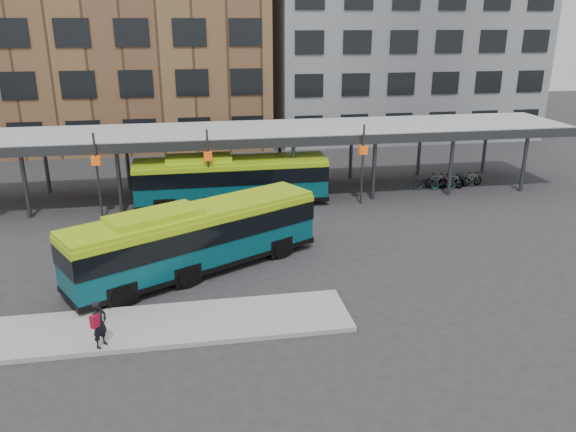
% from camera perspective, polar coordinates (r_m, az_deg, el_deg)
% --- Properties ---
extents(ground, '(120.00, 120.00, 0.00)m').
position_cam_1_polar(ground, '(23.97, 0.42, -6.56)').
color(ground, '#28282B').
rests_on(ground, ground).
extents(boarding_island, '(14.00, 3.00, 0.18)m').
position_cam_1_polar(boarding_island, '(21.01, -13.22, -10.81)').
color(boarding_island, gray).
rests_on(boarding_island, ground).
extents(canopy, '(40.00, 6.53, 4.80)m').
position_cam_1_polar(canopy, '(34.93, -3.52, 8.41)').
color(canopy, '#999B9E').
rests_on(canopy, ground).
extents(building_brick, '(26.00, 14.00, 22.00)m').
position_cam_1_polar(building_brick, '(53.58, -17.52, 18.98)').
color(building_brick, brown).
rests_on(building_brick, ground).
extents(building_grey, '(24.00, 14.00, 20.00)m').
position_cam_1_polar(building_grey, '(56.84, 11.07, 18.43)').
color(building_grey, slate).
rests_on(building_grey, ground).
extents(bus_front, '(11.09, 7.53, 3.12)m').
position_cam_1_polar(bus_front, '(24.51, -9.37, -2.10)').
color(bus_front, '#07444E').
rests_on(bus_front, ground).
extents(bus_rear, '(11.24, 2.58, 3.10)m').
position_cam_1_polar(bus_rear, '(33.30, -5.83, 3.76)').
color(bus_rear, '#07444E').
rests_on(bus_rear, ground).
extents(pedestrian, '(0.66, 0.72, 1.65)m').
position_cam_1_polar(pedestrian, '(19.74, -18.62, -10.35)').
color(pedestrian, black).
rests_on(pedestrian, boarding_island).
extents(bike_rack, '(5.03, 1.43, 1.01)m').
position_cam_1_polar(bike_rack, '(38.42, 15.87, 3.42)').
color(bike_rack, slate).
rests_on(bike_rack, ground).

